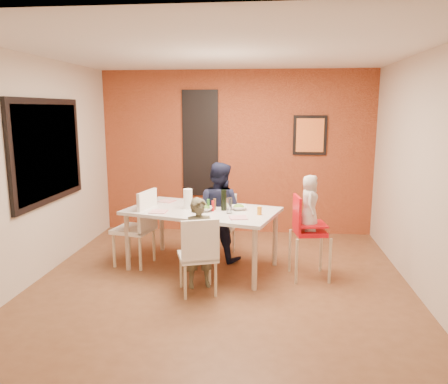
# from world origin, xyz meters

# --- Properties ---
(ground) EXTENTS (4.50, 4.50, 0.00)m
(ground) POSITION_xyz_m (0.00, 0.00, 0.00)
(ground) COLOR brown
(ground) RESTS_ON ground
(ceiling) EXTENTS (4.50, 4.50, 0.02)m
(ceiling) POSITION_xyz_m (0.00, 0.00, 2.70)
(ceiling) COLOR silver
(ceiling) RESTS_ON wall_back
(wall_back) EXTENTS (4.50, 0.02, 2.70)m
(wall_back) POSITION_xyz_m (0.00, 2.25, 1.35)
(wall_back) COLOR beige
(wall_back) RESTS_ON ground
(wall_front) EXTENTS (4.50, 0.02, 2.70)m
(wall_front) POSITION_xyz_m (0.00, -2.25, 1.35)
(wall_front) COLOR beige
(wall_front) RESTS_ON ground
(wall_left) EXTENTS (0.02, 4.50, 2.70)m
(wall_left) POSITION_xyz_m (-2.25, 0.00, 1.35)
(wall_left) COLOR beige
(wall_left) RESTS_ON ground
(wall_right) EXTENTS (0.02, 4.50, 2.70)m
(wall_right) POSITION_xyz_m (2.25, 0.00, 1.35)
(wall_right) COLOR beige
(wall_right) RESTS_ON ground
(brick_accent_wall) EXTENTS (4.50, 0.02, 2.70)m
(brick_accent_wall) POSITION_xyz_m (0.00, 2.23, 1.35)
(brick_accent_wall) COLOR maroon
(brick_accent_wall) RESTS_ON ground
(picture_window_frame) EXTENTS (0.05, 1.70, 1.30)m
(picture_window_frame) POSITION_xyz_m (-2.22, 0.20, 1.55)
(picture_window_frame) COLOR black
(picture_window_frame) RESTS_ON wall_left
(picture_window_pane) EXTENTS (0.02, 1.55, 1.15)m
(picture_window_pane) POSITION_xyz_m (-2.21, 0.20, 1.55)
(picture_window_pane) COLOR black
(picture_window_pane) RESTS_ON wall_left
(glassblock_strip) EXTENTS (0.55, 0.03, 1.70)m
(glassblock_strip) POSITION_xyz_m (-0.60, 2.21, 1.50)
(glassblock_strip) COLOR silver
(glassblock_strip) RESTS_ON wall_back
(glassblock_surround) EXTENTS (0.60, 0.03, 1.76)m
(glassblock_surround) POSITION_xyz_m (-0.60, 2.21, 1.50)
(glassblock_surround) COLOR black
(glassblock_surround) RESTS_ON wall_back
(art_print_frame) EXTENTS (0.54, 0.03, 0.64)m
(art_print_frame) POSITION_xyz_m (1.20, 2.21, 1.65)
(art_print_frame) COLOR black
(art_print_frame) RESTS_ON wall_back
(art_print_canvas) EXTENTS (0.44, 0.01, 0.54)m
(art_print_canvas) POSITION_xyz_m (1.20, 2.19, 1.65)
(art_print_canvas) COLOR orange
(art_print_canvas) RESTS_ON wall_back
(dining_table) EXTENTS (2.11, 1.53, 0.79)m
(dining_table) POSITION_xyz_m (-0.30, 0.43, 0.72)
(dining_table) COLOR silver
(dining_table) RESTS_ON ground
(chair_near) EXTENTS (0.53, 0.53, 0.90)m
(chair_near) POSITION_xyz_m (-0.20, -0.43, 0.50)
(chair_near) COLOR white
(chair_near) RESTS_ON ground
(chair_far) EXTENTS (0.45, 0.45, 0.87)m
(chair_far) POSITION_xyz_m (-0.12, 1.03, 0.49)
(chair_far) COLOR white
(chair_far) RESTS_ON ground
(chair_left) EXTENTS (0.56, 0.56, 1.02)m
(chair_left) POSITION_xyz_m (-1.14, 0.44, 0.57)
(chair_left) COLOR white
(chair_left) RESTS_ON ground
(high_chair) EXTENTS (0.50, 0.50, 1.04)m
(high_chair) POSITION_xyz_m (1.02, 0.22, 0.62)
(high_chair) COLOR red
(high_chair) RESTS_ON ground
(child_near) EXTENTS (0.45, 0.38, 1.07)m
(child_near) POSITION_xyz_m (-0.23, -0.20, 0.53)
(child_near) COLOR brown
(child_near) RESTS_ON ground
(child_far) EXTENTS (0.81, 0.72, 1.36)m
(child_far) POSITION_xyz_m (-0.13, 0.79, 0.68)
(child_far) COLOR black
(child_far) RESTS_ON ground
(toddler) EXTENTS (0.24, 0.35, 0.68)m
(toddler) POSITION_xyz_m (1.05, 0.23, 0.95)
(toddler) COLOR beige
(toddler) RESTS_ON high_chair
(plate_near_left) EXTENTS (0.21, 0.21, 0.01)m
(plate_near_left) POSITION_xyz_m (-0.83, 0.23, 0.80)
(plate_near_left) COLOR white
(plate_near_left) RESTS_ON dining_table
(plate_far_mid) EXTENTS (0.26, 0.26, 0.01)m
(plate_far_mid) POSITION_xyz_m (-0.10, 0.79, 0.80)
(plate_far_mid) COLOR white
(plate_far_mid) RESTS_ON dining_table
(plate_near_right) EXTENTS (0.25, 0.25, 0.01)m
(plate_near_right) POSITION_xyz_m (0.20, 0.03, 0.80)
(plate_near_right) COLOR white
(plate_near_right) RESTS_ON dining_table
(plate_far_left) EXTENTS (0.25, 0.25, 0.01)m
(plate_far_left) POSITION_xyz_m (-0.87, 0.87, 0.80)
(plate_far_left) COLOR white
(plate_far_left) RESTS_ON dining_table
(salad_bowl_a) EXTENTS (0.24, 0.24, 0.05)m
(salad_bowl_a) POSITION_xyz_m (-0.25, 0.35, 0.82)
(salad_bowl_a) COLOR silver
(salad_bowl_a) RESTS_ON dining_table
(salad_bowl_b) EXTENTS (0.28, 0.28, 0.05)m
(salad_bowl_b) POSITION_xyz_m (0.17, 0.47, 0.82)
(salad_bowl_b) COLOR white
(salad_bowl_b) RESTS_ON dining_table
(wine_bottle) EXTENTS (0.07, 0.07, 0.27)m
(wine_bottle) POSITION_xyz_m (-0.01, 0.41, 0.92)
(wine_bottle) COLOR black
(wine_bottle) RESTS_ON dining_table
(wine_glass_a) EXTENTS (0.06, 0.06, 0.18)m
(wine_glass_a) POSITION_xyz_m (-0.35, 0.26, 0.88)
(wine_glass_a) COLOR white
(wine_glass_a) RESTS_ON dining_table
(wine_glass_b) EXTENTS (0.07, 0.07, 0.20)m
(wine_glass_b) POSITION_xyz_m (0.07, 0.25, 0.89)
(wine_glass_b) COLOR silver
(wine_glass_b) RESTS_ON dining_table
(paper_towel_roll) EXTENTS (0.12, 0.12, 0.26)m
(paper_towel_roll) POSITION_xyz_m (-0.49, 0.46, 0.92)
(paper_towel_roll) COLOR white
(paper_towel_roll) RESTS_ON dining_table
(condiment_red) EXTENTS (0.03, 0.03, 0.13)m
(condiment_red) POSITION_xyz_m (-0.15, 0.35, 0.86)
(condiment_red) COLOR red
(condiment_red) RESTS_ON dining_table
(condiment_green) EXTENTS (0.04, 0.04, 0.14)m
(condiment_green) POSITION_xyz_m (-0.21, 0.40, 0.86)
(condiment_green) COLOR #2B6D24
(condiment_green) RESTS_ON dining_table
(condiment_brown) EXTENTS (0.04, 0.04, 0.14)m
(condiment_brown) POSITION_xyz_m (-0.14, 0.44, 0.86)
(condiment_brown) COLOR brown
(condiment_brown) RESTS_ON dining_table
(sippy_cup) EXTENTS (0.06, 0.06, 0.10)m
(sippy_cup) POSITION_xyz_m (0.45, 0.22, 0.84)
(sippy_cup) COLOR orange
(sippy_cup) RESTS_ON dining_table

